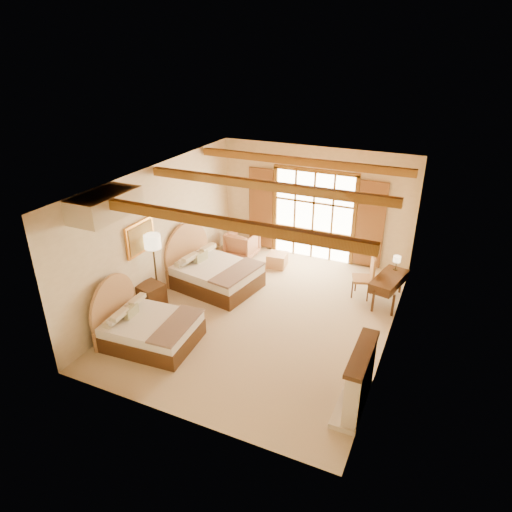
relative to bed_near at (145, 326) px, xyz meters
The scene contains 19 objects.
floor 2.71m from the bed_near, 46.38° to the left, with size 7.00×7.00×0.00m, color #CDB189.
wall_back 5.88m from the bed_near, 71.20° to the left, with size 5.50×5.50×0.00m, color beige.
wall_left 2.47m from the bed_near, 114.74° to the left, with size 7.00×7.00×0.00m, color beige.
wall_right 5.15m from the bed_near, 22.91° to the left, with size 7.00×7.00×0.00m, color beige.
ceiling 3.90m from the bed_near, 46.38° to the left, with size 7.00×7.00×0.00m, color #B66B38.
ceiling_beams 3.82m from the bed_near, 46.38° to the left, with size 5.39×4.60×0.18m, color brown, non-canonical shape.
french_doors 5.76m from the bed_near, 71.00° to the left, with size 3.95×0.08×2.60m.
fireplace 4.45m from the bed_near, ahead, with size 0.46×1.40×1.16m.
painting 2.02m from the bed_near, 125.40° to the left, with size 0.06×0.95×0.75m.
canopy_valance 2.64m from the bed_near, behind, with size 0.70×1.40×0.45m, color beige.
bed_near is the anchor object (origin of this frame).
bed_far 2.64m from the bed_near, 88.63° to the left, with size 2.27×1.85×1.34m.
nightstand 1.26m from the bed_near, 120.92° to the left, with size 0.54×0.54×0.65m, color #472B11.
floor_lamp 1.89m from the bed_near, 115.69° to the left, with size 0.38×0.38×1.79m.
armchair 4.58m from the bed_near, 89.88° to the left, with size 0.81×0.83×0.76m, color #AD6F49.
ottoman 4.56m from the bed_near, 74.91° to the left, with size 0.51×0.51×0.37m, color tan.
desk 5.69m from the bed_near, 40.70° to the left, with size 0.79×1.35×0.68m.
desk_chair 5.26m from the bed_near, 44.94° to the left, with size 0.61×0.60×1.08m.
desk_lamp 6.06m from the bed_near, 43.35° to the left, with size 0.18×0.18×0.36m.
Camera 1 is at (3.52, -8.20, 5.74)m, focal length 32.00 mm.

